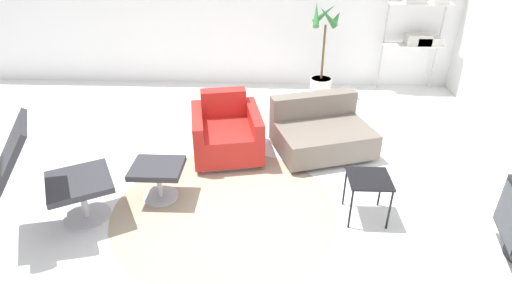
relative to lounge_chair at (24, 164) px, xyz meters
The scene contains 10 objects.
ground_plane 1.99m from the lounge_chair, 24.20° to the left, with size 12.00×12.00×0.00m, color white.
wall_back 4.39m from the lounge_chair, 67.07° to the left, with size 12.00×0.09×2.80m.
round_rug 1.84m from the lounge_chair, 12.98° to the left, with size 2.24×2.24×0.01m.
lounge_chair is the anchor object (origin of this frame).
ottoman 1.18m from the lounge_chair, 29.30° to the left, with size 0.51×0.43×0.39m.
armchair_red 2.19m from the lounge_chair, 43.21° to the left, with size 0.95×0.99×0.73m.
couch_low 3.20m from the lounge_chair, 30.85° to the left, with size 1.32×1.17×0.64m.
side_table 3.06m from the lounge_chair, ahead, with size 0.39×0.39×0.45m.
potted_plant 4.48m from the lounge_chair, 49.68° to the left, with size 0.43×0.41×1.51m.
shelf_unit 5.81m from the lounge_chair, 39.99° to the left, with size 0.95×0.28×1.85m.
Camera 1 is at (0.41, -3.55, 2.52)m, focal length 28.00 mm.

